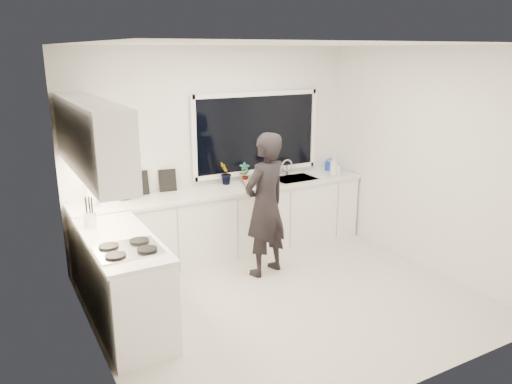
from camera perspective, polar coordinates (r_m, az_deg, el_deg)
floor at (r=5.64m, az=3.42°, el=-12.19°), size 4.00×3.50×0.02m
wall_back at (r=6.65m, az=-4.58°, el=4.65°), size 4.00×0.02×2.70m
wall_left at (r=4.43m, az=-18.81°, el=-1.98°), size 0.02×3.50×2.70m
wall_right at (r=6.43m, az=18.94°, el=3.44°), size 0.02×3.50×2.70m
ceiling at (r=4.98m, az=3.95°, el=16.64°), size 4.00×3.50×0.02m
window at (r=6.85m, az=0.10°, el=6.73°), size 1.80×0.02×1.00m
base_cabinets_back at (r=6.62m, az=-3.28°, el=-3.55°), size 3.92×0.58×0.88m
base_cabinets_left at (r=5.14m, az=-14.89°, el=-10.06°), size 0.58×1.60×0.88m
countertop_back at (r=6.47m, az=-3.31°, el=0.26°), size 3.94×0.62×0.04m
countertop_left at (r=4.96m, az=-15.26°, el=-5.27°), size 0.62×1.60×0.04m
upper_cabinets at (r=5.02m, az=-18.38°, el=6.01°), size 0.34×2.10×0.70m
sink at (r=6.99m, az=4.42°, el=1.18°), size 0.58×0.42×0.14m
faucet at (r=7.12m, az=3.55°, el=2.79°), size 0.03×0.03×0.22m
stovetop at (r=4.62m, az=-14.45°, el=-6.32°), size 0.56×0.48×0.03m
person at (r=5.93m, az=1.08°, el=-1.49°), size 0.73×0.58×1.74m
pizza_tray at (r=6.67m, az=0.55°, el=1.07°), size 0.59×0.51×0.03m
pizza at (r=6.66m, az=0.55°, el=1.21°), size 0.54×0.45×0.01m
watering_can at (r=7.50m, az=8.40°, el=2.98°), size 0.19×0.19×0.13m
paper_towel_roll at (r=6.03m, az=-18.31°, el=-0.24°), size 0.14×0.14×0.26m
knife_block at (r=6.15m, az=-14.88°, el=0.16°), size 0.14×0.12×0.22m
utensil_crock at (r=5.31m, az=-18.43°, el=-2.98°), size 0.15×0.15×0.16m
picture_frame_large at (r=6.39m, az=-10.08°, el=1.32°), size 0.22×0.05×0.28m
picture_frame_small at (r=6.28m, az=-13.28°, el=0.98°), size 0.25×0.02×0.30m
herb_plants at (r=6.77m, az=-0.61°, el=2.54°), size 0.86×0.23×0.33m
soap_bottles at (r=7.16m, az=8.98°, el=2.88°), size 0.19×0.13×0.29m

